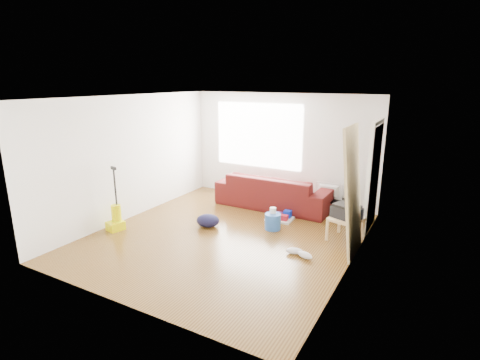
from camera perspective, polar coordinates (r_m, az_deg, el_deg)
The scene contains 13 objects.
room at distance 6.66m, azimuth -1.05°, elevation 1.76°, with size 4.51×5.01×2.51m.
sofa at distance 8.55m, azimuth 5.16°, elevation -4.02°, with size 2.55×1.00×0.74m, color #49120E.
tv_stand at distance 8.37m, azimuth 13.13°, elevation -3.66°, with size 0.77×0.44×0.29m.
tv at distance 8.28m, azimuth 13.26°, elevation -1.67°, with size 0.59×0.08×0.34m, color black.
side_table at distance 6.93m, azimuth 15.84°, elevation -6.07°, with size 0.61×0.61×0.42m.
printer at distance 6.87m, azimuth 15.95°, elevation -4.63°, with size 0.56×0.50×0.24m.
bucket at distance 7.29m, azimuth 4.99°, elevation -7.44°, with size 0.31×0.31×0.31m, color blue.
toilet_paper at distance 7.25m, azimuth 5.01°, elevation -5.79°, with size 0.12×0.12×0.11m, color white.
cleaning_tray at distance 7.76m, azimuth 6.23°, elevation -5.62°, with size 0.54×0.44×0.19m.
backpack at distance 7.41m, azimuth -4.90°, elevation -7.06°, with size 0.45×0.36×0.25m, color black.
sneakers at distance 6.28m, azimuth 9.08°, elevation -10.93°, with size 0.50×0.25×0.11m.
vacuum at distance 7.55m, azimuth -18.39°, elevation -5.55°, with size 0.32×0.34×1.23m.
door_panel at distance 6.59m, azimuth 16.11°, elevation -10.59°, with size 0.04×0.85×2.11m, color #9A8154.
Camera 1 is at (3.33, -5.45, 2.79)m, focal length 28.00 mm.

